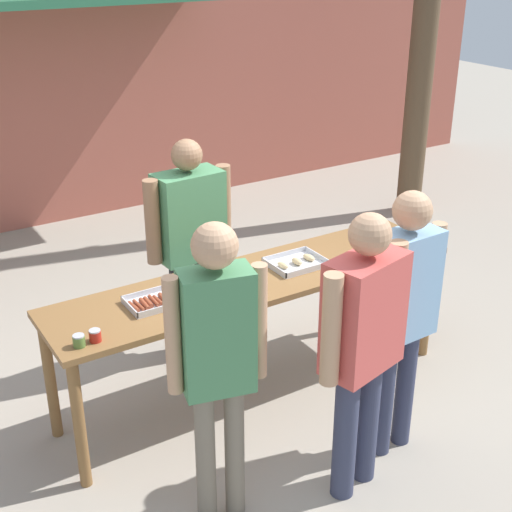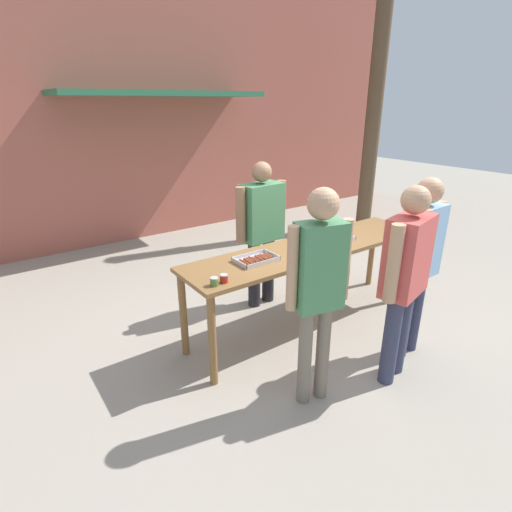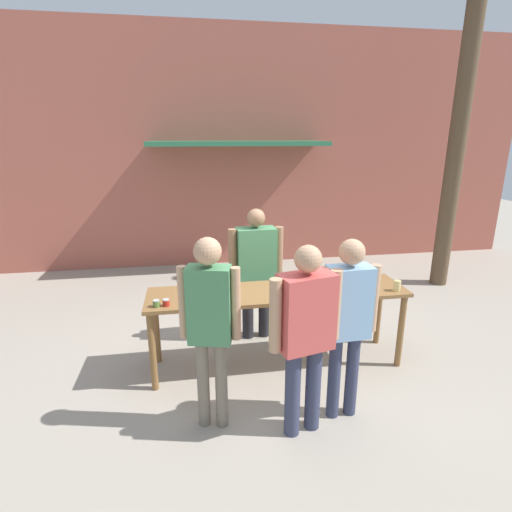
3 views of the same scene
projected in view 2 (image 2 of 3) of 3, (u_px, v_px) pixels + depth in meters
name	position (u px, v px, depth m)	size (l,w,h in m)	color
ground_plane	(308.00, 323.00, 4.43)	(24.00, 24.00, 0.00)	#A39989
building_facade_back	(150.00, 103.00, 6.61)	(12.00, 1.11, 4.50)	#A85647
serving_table	(311.00, 256.00, 4.13)	(2.83, 0.67, 0.90)	brown
food_tray_sausages	(256.00, 260.00, 3.72)	(0.39, 0.26, 0.04)	silver
food_tray_buns	(334.00, 238.00, 4.28)	(0.37, 0.30, 0.05)	silver
condiment_jar_mustard	(214.00, 282.00, 3.22)	(0.07, 0.07, 0.07)	#567A38
condiment_jar_ketchup	(224.00, 278.00, 3.27)	(0.07, 0.07, 0.07)	#B22319
beer_cup	(406.00, 225.00, 4.61)	(0.08, 0.08, 0.12)	#DBC67A
person_server_behind_table	(262.00, 224.00, 4.52)	(0.69, 0.29, 1.69)	#232328
person_customer_holding_hotdog	(318.00, 280.00, 2.93)	(0.51, 0.28, 1.76)	#756B5B
person_customer_with_cup	(420.00, 254.00, 3.55)	(0.56, 0.23, 1.71)	#333851
person_customer_waiting_in_line	(405.00, 271.00, 3.22)	(0.64, 0.35, 1.71)	#333851
utility_pole	(377.00, 78.00, 6.91)	(1.10, 0.28, 5.23)	brown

